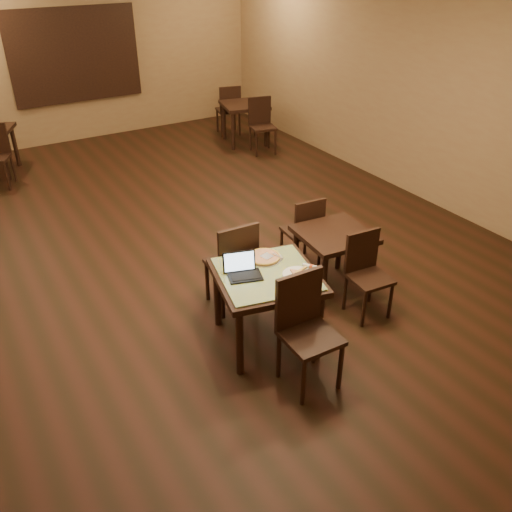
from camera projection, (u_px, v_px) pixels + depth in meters
ground at (165, 255)px, 6.73m from camera, size 10.00×10.00×0.00m
wall_back at (47, 61)px, 9.64m from camera, size 8.00×0.02×3.00m
wall_right at (415, 91)px, 7.75m from camera, size 0.02×10.00×3.00m
mural at (75, 55)px, 9.81m from camera, size 2.34×0.05×1.64m
tiled_table at (267, 283)px, 4.99m from camera, size 1.10×1.10×0.76m
chair_main_near at (305, 324)px, 4.58m from camera, size 0.46×0.46×1.03m
chair_main_far at (234, 262)px, 5.48m from camera, size 0.45×0.45×1.01m
laptop at (242, 269)px, 4.89m from camera, size 0.35×0.32×0.21m
plate at (298, 275)px, 4.90m from camera, size 0.28×0.28×0.02m
pizza_slice at (298, 273)px, 4.89m from camera, size 0.23×0.23×0.02m
pizza_pan at (264, 258)px, 5.17m from camera, size 0.35×0.35×0.01m
pizza_whole at (264, 257)px, 5.16m from camera, size 0.31×0.31×0.02m
spatula at (267, 256)px, 5.15m from camera, size 0.15×0.26×0.01m
napkin_roll at (311, 266)px, 5.00m from camera, size 0.12×0.15×0.04m
other_table_a at (244, 110)px, 10.08m from camera, size 0.96×0.96×0.75m
other_table_a_chair_near at (261, 122)px, 9.71m from camera, size 0.50×0.50×0.96m
other_table_a_chair_far at (229, 107)px, 10.52m from camera, size 0.50×0.50×0.96m
other_table_c at (334, 242)px, 5.84m from camera, size 0.80×0.80×0.69m
other_table_c_chair_near at (366, 269)px, 5.49m from camera, size 0.42×0.42×0.89m
other_table_c_chair_far at (305, 229)px, 6.25m from camera, size 0.42×0.42×0.89m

